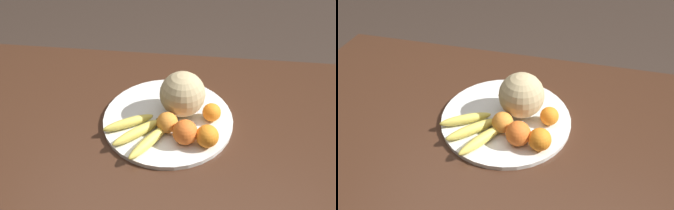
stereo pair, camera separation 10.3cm
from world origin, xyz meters
The scene contains 9 objects.
kitchen_table centered at (0.00, 0.00, 0.67)m, with size 1.56×0.92×0.77m.
fruit_bowl centered at (0.04, 0.04, 0.78)m, with size 0.42×0.42×0.01m.
melon centered at (0.08, 0.07, 0.86)m, with size 0.15×0.15×0.15m.
banana_bunch centered at (-0.04, -0.06, 0.80)m, with size 0.21×0.21×0.03m.
orange_front_left centered at (0.10, -0.06, 0.82)m, with size 0.08×0.08×0.08m.
orange_front_right centered at (0.18, 0.05, 0.82)m, with size 0.06×0.06×0.06m.
orange_mid_center centered at (0.05, -0.02, 0.82)m, with size 0.07×0.07×0.07m.
orange_back_left centered at (0.17, -0.07, 0.82)m, with size 0.07×0.07×0.07m.
produce_tag centered at (0.11, 0.00, 0.79)m, with size 0.09×0.07×0.00m.
Camera 1 is at (0.13, -0.75, 1.50)m, focal length 35.00 mm.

